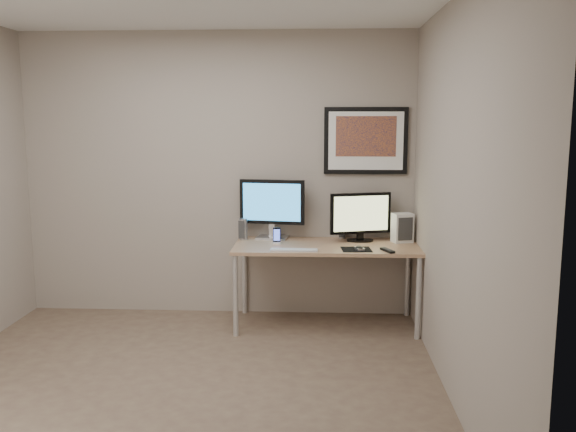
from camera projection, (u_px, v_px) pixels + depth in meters
name	position (u px, v px, depth m)	size (l,w,h in m)	color
floor	(180.00, 388.00, 4.15)	(3.60, 3.60, 0.00)	brown
room	(188.00, 143.00, 4.33)	(3.60, 3.60, 3.60)	white
desk	(326.00, 252.00, 5.32)	(1.60, 0.70, 0.73)	#8D6444
framed_art	(366.00, 141.00, 5.48)	(0.75, 0.04, 0.60)	black
monitor_large	(272.00, 206.00, 5.53)	(0.59, 0.23, 0.54)	#AEAEB3
monitor_tv	(360.00, 216.00, 5.41)	(0.55, 0.19, 0.44)	black
speaker_left	(243.00, 229.00, 5.52)	(0.08, 0.08, 0.19)	#AEAEB3
speaker_right	(341.00, 229.00, 5.59)	(0.07, 0.07, 0.17)	#AEAEB3
phone_dock	(277.00, 236.00, 5.33)	(0.07, 0.07, 0.15)	black
keyboard	(294.00, 250.00, 5.07)	(0.40, 0.11, 0.01)	silver
mousepad	(356.00, 249.00, 5.11)	(0.25, 0.22, 0.00)	black
mouse	(359.00, 248.00, 5.08)	(0.06, 0.10, 0.03)	black
remote	(387.00, 250.00, 5.04)	(0.05, 0.18, 0.02)	black
fan_unit	(402.00, 228.00, 5.40)	(0.17, 0.12, 0.26)	silver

